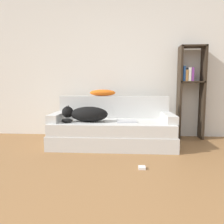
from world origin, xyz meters
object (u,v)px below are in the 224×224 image
at_px(laptop, 126,121).
at_px(power_adapter, 142,168).
at_px(bookshelf, 190,87).
at_px(throw_pillow, 103,93).
at_px(dog, 86,114).
at_px(couch, 112,133).

xyz_separation_m(laptop, power_adapter, (0.17, -0.89, -0.38)).
bearing_deg(power_adapter, bookshelf, 58.58).
distance_m(laptop, throw_pillow, 0.72).
bearing_deg(throw_pillow, dog, -112.98).
bearing_deg(throw_pillow, laptop, -46.97).
bearing_deg(dog, bookshelf, 21.17).
height_order(couch, dog, dog).
distance_m(throw_pillow, power_adapter, 1.65).
relative_size(laptop, throw_pillow, 0.72).
distance_m(bookshelf, power_adapter, 1.98).
bearing_deg(power_adapter, laptop, 101.08).
distance_m(couch, throw_pillow, 0.75).
relative_size(laptop, power_adapter, 4.01).
bearing_deg(laptop, bookshelf, 23.60).
height_order(couch, power_adapter, couch).
distance_m(laptop, bookshelf, 1.36).
bearing_deg(throw_pillow, power_adapter, -66.36).
relative_size(throw_pillow, power_adapter, 5.55).
bearing_deg(couch, power_adapter, -67.67).
relative_size(dog, bookshelf, 0.43).
height_order(dog, bookshelf, bookshelf).
height_order(dog, power_adapter, dog).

